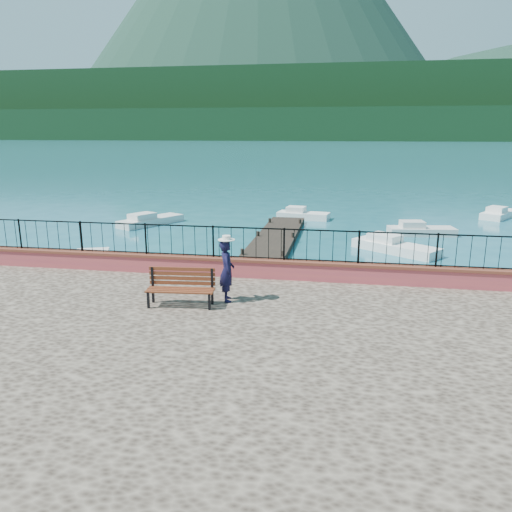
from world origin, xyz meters
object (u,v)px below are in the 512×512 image
(park_bench, at_px, (181,295))
(boat_0, at_px, (107,258))
(boat_5, at_px, (499,211))
(person, at_px, (227,271))
(boat_1, at_px, (396,244))
(boat_3, at_px, (151,218))
(boat_2, at_px, (422,228))
(boat_4, at_px, (303,213))

(park_bench, bearing_deg, boat_0, 123.46)
(park_bench, relative_size, boat_0, 0.48)
(boat_5, bearing_deg, person, -177.02)
(boat_0, height_order, boat_1, same)
(boat_1, xyz_separation_m, boat_5, (7.63, 11.24, 0.00))
(park_bench, height_order, boat_3, park_bench)
(park_bench, xyz_separation_m, person, (1.08, 0.60, 0.53))
(boat_2, bearing_deg, boat_5, 41.08)
(boat_2, bearing_deg, park_bench, -125.03)
(boat_3, bearing_deg, boat_2, -62.49)
(boat_3, distance_m, boat_5, 22.68)
(boat_0, bearing_deg, boat_3, 80.26)
(boat_0, height_order, boat_4, same)
(boat_2, xyz_separation_m, boat_5, (5.86, 6.86, 0.00))
(boat_2, relative_size, boat_4, 1.07)
(boat_3, bearing_deg, boat_0, -140.01)
(park_bench, distance_m, boat_5, 27.31)
(boat_1, xyz_separation_m, boat_3, (-14.09, 4.73, 0.00))
(boat_2, bearing_deg, boat_0, -154.47)
(person, relative_size, boat_2, 0.46)
(park_bench, bearing_deg, boat_1, 56.72)
(person, relative_size, boat_3, 0.38)
(park_bench, distance_m, person, 1.34)
(boat_2, xyz_separation_m, boat_4, (-6.85, 4.06, 0.00))
(park_bench, relative_size, person, 1.08)
(boat_1, distance_m, boat_2, 4.72)
(person, bearing_deg, boat_5, -48.30)
(park_bench, xyz_separation_m, boat_4, (1.42, 20.55, -1.09))
(park_bench, bearing_deg, boat_2, 58.30)
(park_bench, distance_m, boat_4, 20.63)
(park_bench, xyz_separation_m, boat_3, (-7.59, 16.84, -1.09))
(boat_4, bearing_deg, boat_5, 21.60)
(boat_0, distance_m, boat_1, 13.15)
(person, height_order, boat_0, person)
(boat_1, bearing_deg, boat_4, 158.51)
(person, height_order, boat_2, person)
(person, xyz_separation_m, boat_3, (-8.67, 16.24, -1.62))
(boat_1, distance_m, boat_4, 9.85)
(boat_0, distance_m, boat_5, 25.60)
(boat_0, bearing_deg, park_bench, -72.43)
(person, bearing_deg, boat_2, -42.81)
(boat_1, height_order, boat_3, same)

